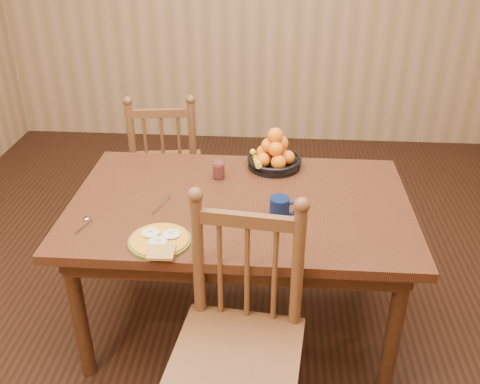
# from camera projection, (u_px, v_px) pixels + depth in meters

# --- Properties ---
(room) EXTENTS (4.52, 5.02, 2.72)m
(room) POSITION_uv_depth(u_px,v_px,m) (240.00, 77.00, 2.23)
(room) COLOR black
(room) RESTS_ON ground
(dining_table) EXTENTS (1.60, 1.00, 0.75)m
(dining_table) POSITION_uv_depth(u_px,v_px,m) (240.00, 216.00, 2.56)
(dining_table) COLOR black
(dining_table) RESTS_ON ground
(chair_far) EXTENTS (0.50, 0.48, 0.98)m
(chair_far) POSITION_uv_depth(u_px,v_px,m) (166.00, 166.00, 3.46)
(chair_far) COLOR #4D2D17
(chair_far) RESTS_ON ground
(chair_near) EXTENTS (0.53, 0.51, 1.05)m
(chair_near) POSITION_uv_depth(u_px,v_px,m) (239.00, 342.00, 2.05)
(chair_near) COLOR #4D2D17
(chair_near) RESTS_ON ground
(breakfast_plate) EXTENTS (0.26, 0.29, 0.04)m
(breakfast_plate) POSITION_uv_depth(u_px,v_px,m) (160.00, 240.00, 2.22)
(breakfast_plate) COLOR #59601E
(breakfast_plate) RESTS_ON dining_table
(fork) EXTENTS (0.06, 0.18, 0.00)m
(fork) POSITION_uv_depth(u_px,v_px,m) (162.00, 203.00, 2.50)
(fork) COLOR silver
(fork) RESTS_ON dining_table
(spoon) EXTENTS (0.06, 0.16, 0.01)m
(spoon) POSITION_uv_depth(u_px,v_px,m) (86.00, 221.00, 2.36)
(spoon) COLOR silver
(spoon) RESTS_ON dining_table
(coffee_mug) EXTENTS (0.13, 0.09, 0.10)m
(coffee_mug) POSITION_uv_depth(u_px,v_px,m) (280.00, 208.00, 2.37)
(coffee_mug) COLOR #0A1738
(coffee_mug) RESTS_ON dining_table
(juice_glass) EXTENTS (0.06, 0.06, 0.09)m
(juice_glass) POSITION_uv_depth(u_px,v_px,m) (219.00, 170.00, 2.71)
(juice_glass) COLOR silver
(juice_glass) RESTS_ON dining_table
(fruit_bowl) EXTENTS (0.29, 0.29, 0.22)m
(fruit_bowl) POSITION_uv_depth(u_px,v_px,m) (274.00, 156.00, 2.81)
(fruit_bowl) COLOR black
(fruit_bowl) RESTS_ON dining_table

